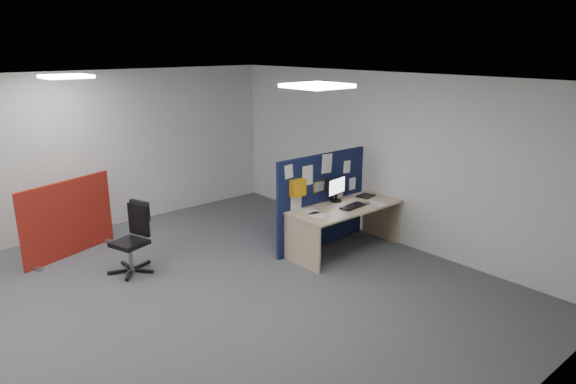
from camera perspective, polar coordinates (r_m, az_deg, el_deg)
floor at (r=6.27m, az=-17.75°, el=-14.44°), size 9.00×9.00×0.00m
ceiling at (r=5.46m, az=-20.19°, el=10.89°), size 9.00×7.00×0.02m
wall_back at (r=8.97m, az=-27.53°, el=2.99°), size 9.00×0.02×2.70m
wall_front at (r=3.07m, az=8.77°, el=-19.03°), size 9.00×0.02×2.70m
wall_right at (r=8.40m, az=10.66°, el=3.77°), size 0.02×7.00×2.70m
ceiling_lights at (r=6.20m, az=-19.54°, el=11.19°), size 4.10×4.10×0.04m
navy_divider at (r=8.04m, az=3.68°, el=-0.93°), size 1.81×0.30×1.49m
main_desk at (r=7.95m, az=6.07°, el=-2.64°), size 1.83×0.81×0.73m
monitor_main at (r=8.03m, az=5.39°, el=0.45°), size 0.44×0.18×0.39m
keyboard at (r=7.83m, az=7.23°, el=-1.57°), size 0.46×0.22×0.02m
mouse at (r=8.00m, az=8.67°, el=-1.24°), size 0.10×0.07×0.03m
paper_tray at (r=8.41m, az=8.65°, el=-0.43°), size 0.32×0.27×0.01m
red_divider at (r=8.41m, az=-23.26°, el=-2.79°), size 1.49×0.53×1.16m
office_chair at (r=7.54m, az=-16.71°, el=-4.39°), size 0.65×0.62×0.97m
desk_papers at (r=7.67m, az=5.29°, el=-1.99°), size 1.30×0.73×0.00m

